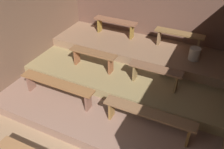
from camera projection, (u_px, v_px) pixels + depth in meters
ground at (111, 106)px, 5.90m from camera, size 5.75×5.95×0.08m
wall_back at (152, 13)px, 6.99m from camera, size 5.75×0.06×2.79m
wall_left at (19, 31)px, 5.98m from camera, size 0.06×5.95×2.79m
platform_lower at (121, 87)px, 6.24m from camera, size 4.95×3.98×0.23m
platform_middle at (132, 67)px, 6.58m from camera, size 4.95×2.70×0.23m
platform_upper at (140, 49)px, 6.91m from camera, size 4.95×1.43×0.23m
bench_lower_left at (57, 85)px, 5.51m from camera, size 1.83×0.27×0.47m
bench_lower_right at (149, 115)px, 4.73m from camera, size 1.83×0.27×0.47m
bench_middle_left at (93, 56)px, 6.16m from camera, size 1.23×0.27×0.47m
bench_middle_right at (156, 72)px, 5.58m from camera, size 1.23×0.27×0.47m
bench_upper_left at (115, 24)px, 7.21m from camera, size 1.30×0.27×0.47m
bench_upper_right at (179, 36)px, 6.54m from camera, size 1.30×0.27×0.47m
pail_upper at (194, 54)px, 6.17m from camera, size 0.28×0.28×0.32m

